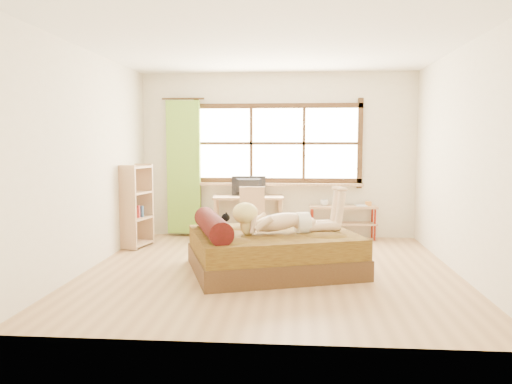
# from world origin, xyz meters

# --- Properties ---
(floor) EXTENTS (4.50, 4.50, 0.00)m
(floor) POSITION_xyz_m (0.00, 0.00, 0.00)
(floor) COLOR #9E754C
(floor) RESTS_ON ground
(ceiling) EXTENTS (4.50, 4.50, 0.00)m
(ceiling) POSITION_xyz_m (0.00, 0.00, 2.70)
(ceiling) COLOR white
(ceiling) RESTS_ON wall_back
(wall_back) EXTENTS (4.50, 0.00, 4.50)m
(wall_back) POSITION_xyz_m (0.00, 2.25, 1.35)
(wall_back) COLOR silver
(wall_back) RESTS_ON floor
(wall_front) EXTENTS (4.50, 0.00, 4.50)m
(wall_front) POSITION_xyz_m (0.00, -2.25, 1.35)
(wall_front) COLOR silver
(wall_front) RESTS_ON floor
(wall_left) EXTENTS (0.00, 4.50, 4.50)m
(wall_left) POSITION_xyz_m (-2.25, 0.00, 1.35)
(wall_left) COLOR silver
(wall_left) RESTS_ON floor
(wall_right) EXTENTS (0.00, 4.50, 4.50)m
(wall_right) POSITION_xyz_m (2.25, 0.00, 1.35)
(wall_right) COLOR silver
(wall_right) RESTS_ON floor
(window) EXTENTS (2.80, 0.16, 1.46)m
(window) POSITION_xyz_m (0.00, 2.22, 1.51)
(window) COLOR #FFEDBF
(window) RESTS_ON wall_back
(curtain) EXTENTS (0.55, 0.10, 2.20)m
(curtain) POSITION_xyz_m (-1.55, 2.13, 1.15)
(curtain) COLOR olive
(curtain) RESTS_ON wall_back
(bed) EXTENTS (2.31, 2.07, 0.73)m
(bed) POSITION_xyz_m (-0.01, -0.03, 0.26)
(bed) COLOR #371E10
(bed) RESTS_ON floor
(woman) EXTENTS (1.40, 0.79, 0.58)m
(woman) POSITION_xyz_m (0.19, -0.06, 0.77)
(woman) COLOR #D3AD88
(woman) RESTS_ON bed
(kitten) EXTENTS (0.31, 0.20, 0.23)m
(kitten) POSITION_xyz_m (-0.68, 0.09, 0.60)
(kitten) COLOR black
(kitten) RESTS_ON bed
(desk) EXTENTS (1.17, 0.61, 0.70)m
(desk) POSITION_xyz_m (-0.46, 1.95, 0.61)
(desk) COLOR #A7805A
(desk) RESTS_ON floor
(monitor) EXTENTS (0.55, 0.12, 0.32)m
(monitor) POSITION_xyz_m (-0.46, 2.00, 0.86)
(monitor) COLOR black
(monitor) RESTS_ON desk
(chair) EXTENTS (0.43, 0.43, 0.88)m
(chair) POSITION_xyz_m (-0.36, 1.58, 0.49)
(chair) COLOR #A7805A
(chair) RESTS_ON floor
(pipe_shelf) EXTENTS (1.10, 0.33, 0.62)m
(pipe_shelf) POSITION_xyz_m (1.08, 2.07, 0.40)
(pipe_shelf) COLOR #A7805A
(pipe_shelf) RESTS_ON floor
(cup) EXTENTS (0.13, 0.13, 0.10)m
(cup) POSITION_xyz_m (0.77, 2.07, 0.59)
(cup) COLOR gray
(cup) RESTS_ON pipe_shelf
(book) EXTENTS (0.19, 0.25, 0.02)m
(book) POSITION_xyz_m (1.27, 2.07, 0.55)
(book) COLOR gray
(book) RESTS_ON pipe_shelf
(bookshelf) EXTENTS (0.41, 0.59, 1.23)m
(bookshelf) POSITION_xyz_m (-2.08, 1.22, 0.63)
(bookshelf) COLOR #A7805A
(bookshelf) RESTS_ON floor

